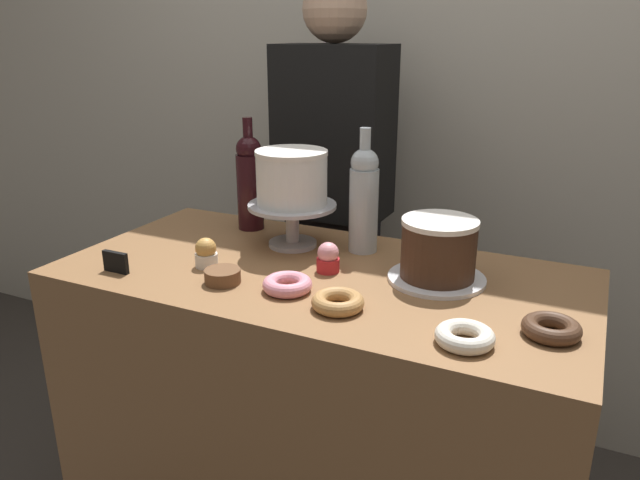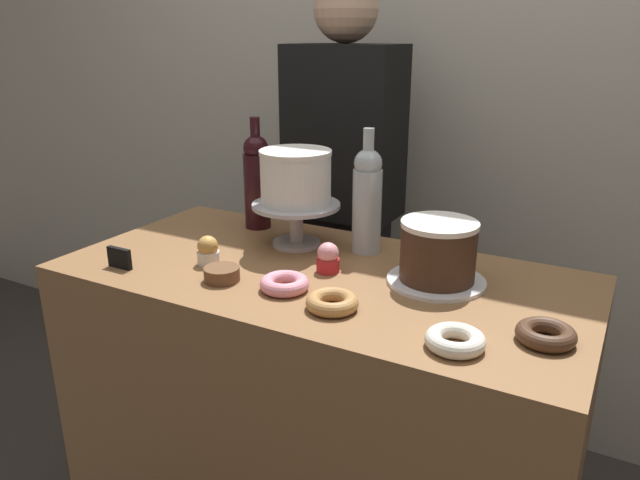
{
  "view_description": "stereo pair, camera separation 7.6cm",
  "coord_description": "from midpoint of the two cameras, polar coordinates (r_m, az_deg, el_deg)",
  "views": [
    {
      "loc": [
        0.59,
        -1.22,
        1.43
      ],
      "look_at": [
        0.0,
        0.0,
        0.96
      ],
      "focal_mm": 33.73,
      "sensor_mm": 36.0,
      "label": 1
    },
    {
      "loc": [
        0.65,
        -1.19,
        1.43
      ],
      "look_at": [
        0.0,
        0.0,
        0.96
      ],
      "focal_mm": 33.73,
      "sensor_mm": 36.0,
      "label": 2
    }
  ],
  "objects": [
    {
      "name": "white_layer_cake",
      "position": [
        1.59,
        -4.08,
        5.94
      ],
      "size": [
        0.19,
        0.19,
        0.14
      ],
      "color": "white",
      "rests_on": "cake_stand_pedestal"
    },
    {
      "name": "donut_pink",
      "position": [
        1.35,
        -4.74,
        -4.24
      ],
      "size": [
        0.11,
        0.11,
        0.03
      ],
      "color": "pink",
      "rests_on": "display_counter"
    },
    {
      "name": "back_wall",
      "position": [
        2.19,
        9.42,
        15.36
      ],
      "size": [
        6.0,
        0.05,
        2.6
      ],
      "color": "#BCB7A8",
      "rests_on": "ground_plane"
    },
    {
      "name": "price_sign_chalkboard",
      "position": [
        1.54,
        -20.17,
        -1.99
      ],
      "size": [
        0.07,
        0.01,
        0.05
      ],
      "color": "black",
      "rests_on": "display_counter"
    },
    {
      "name": "donut_sugar",
      "position": [
        1.15,
        11.71,
        -8.98
      ],
      "size": [
        0.11,
        0.11,
        0.03
      ],
      "color": "silver",
      "rests_on": "display_counter"
    },
    {
      "name": "silver_serving_platter",
      "position": [
        1.43,
        9.5,
        -3.63
      ],
      "size": [
        0.23,
        0.23,
        0.01
      ],
      "color": "white",
      "rests_on": "display_counter"
    },
    {
      "name": "wine_bottle_clear",
      "position": [
        1.56,
        2.78,
        3.99
      ],
      "size": [
        0.08,
        0.08,
        0.33
      ],
      "color": "#B2BCC1",
      "rests_on": "display_counter"
    },
    {
      "name": "cupcake_caramel",
      "position": [
        1.51,
        -12.18,
        -1.25
      ],
      "size": [
        0.06,
        0.06,
        0.07
      ],
      "color": "white",
      "rests_on": "display_counter"
    },
    {
      "name": "display_counter",
      "position": [
        1.68,
        -1.36,
        -17.08
      ],
      "size": [
        1.28,
        0.63,
        0.88
      ],
      "color": "brown",
      "rests_on": "ground_plane"
    },
    {
      "name": "donut_maple",
      "position": [
        1.26,
        -0.03,
        -5.91
      ],
      "size": [
        0.11,
        0.11,
        0.03
      ],
      "color": "#B27F47",
      "rests_on": "display_counter"
    },
    {
      "name": "donut_chocolate",
      "position": [
        1.22,
        19.44,
        -7.93
      ],
      "size": [
        0.11,
        0.11,
        0.03
      ],
      "color": "#472D1E",
      "rests_on": "display_counter"
    },
    {
      "name": "chocolate_round_cake",
      "position": [
        1.4,
        9.66,
        -0.8
      ],
      "size": [
        0.18,
        0.18,
        0.14
      ],
      "color": "#3D2619",
      "rests_on": "silver_serving_platter"
    },
    {
      "name": "cupcake_strawberry",
      "position": [
        1.45,
        -0.74,
        -1.74
      ],
      "size": [
        0.06,
        0.06,
        0.07
      ],
      "color": "red",
      "rests_on": "display_counter"
    },
    {
      "name": "wine_bottle_dark_red",
      "position": [
        1.76,
        -7.93,
        5.6
      ],
      "size": [
        0.08,
        0.08,
        0.33
      ],
      "color": "black",
      "rests_on": "display_counter"
    },
    {
      "name": "cake_stand_pedestal",
      "position": [
        1.61,
        -3.99,
        2.18
      ],
      "size": [
        0.24,
        0.24,
        0.12
      ],
      "color": "#B2B2B7",
      "rests_on": "display_counter"
    },
    {
      "name": "cookie_stack",
      "position": [
        1.41,
        -10.76,
        -3.4
      ],
      "size": [
        0.08,
        0.08,
        0.03
      ],
      "color": "brown",
      "rests_on": "display_counter"
    },
    {
      "name": "barista_figure",
      "position": [
        2.05,
        0.2,
        2.24
      ],
      "size": [
        0.36,
        0.22,
        1.6
      ],
      "color": "black",
      "rests_on": "ground_plane"
    }
  ]
}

